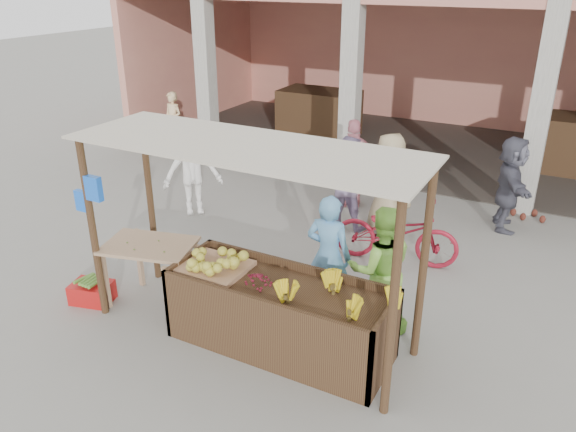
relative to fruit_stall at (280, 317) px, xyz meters
The scene contains 21 objects.
ground 0.64m from the fruit_stall, behind, with size 60.00×60.00×0.00m, color gray.
market_building 9.23m from the fruit_stall, 92.86° to the left, with size 14.40×6.40×4.20m.
fruit_stall is the anchor object (origin of this frame).
stall_awning 1.66m from the fruit_stall, behind, with size 4.09×1.35×2.39m.
banana_heap 0.90m from the fruit_stall, ahead, with size 1.22×0.66×0.22m, color yellow, non-canonical shape.
melon_tray 1.01m from the fruit_stall, behind, with size 0.78×0.67×0.20m.
berry_heap 0.53m from the fruit_stall, 167.26° to the right, with size 0.43×0.35×0.14m, color maroon.
side_table 1.92m from the fruit_stall, behind, with size 1.27×1.01×0.91m.
papaya_pile 1.98m from the fruit_stall, behind, with size 0.74×0.42×0.21m, color #43852B, non-canonical shape.
red_crate 2.72m from the fruit_stall, behind, with size 0.52×0.37×0.27m, color red.
plantain_bundle 2.71m from the fruit_stall, behind, with size 0.39×0.27×0.08m, color #598B32, non-canonical shape.
produce_sacks 5.73m from the fruit_stall, 68.09° to the left, with size 0.90×0.67×0.54m.
vendor_blue 1.07m from the fruit_stall, 78.98° to the left, with size 0.65×0.48×1.73m, color #69B0EB.
vendor_green 1.34m from the fruit_stall, 46.14° to the left, with size 0.82×0.48×1.71m, color #88C948.
motorcycle 2.71m from the fruit_stall, 78.82° to the left, with size 1.94×0.67×1.02m, color maroon.
shopper_a 4.28m from the fruit_stall, 140.20° to the left, with size 1.14×0.57×1.78m, color white.
shopper_b 4.49m from the fruit_stall, 101.31° to the left, with size 1.04×0.55×1.77m, color pink.
shopper_c 3.68m from the fruit_stall, 89.26° to the left, with size 0.91×0.59×1.88m, color tan.
shopper_d 5.06m from the fruit_stall, 69.10° to the left, with size 1.58×0.65×1.71m, color #535361.
shopper_e 8.32m from the fruit_stall, 136.92° to the left, with size 0.55×0.42×1.48m, color #F9D194.
shopper_f 3.57m from the fruit_stall, 100.25° to the left, with size 0.86×0.50×1.76m, color gray.
Camera 1 is at (3.16, -4.78, 4.11)m, focal length 35.00 mm.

